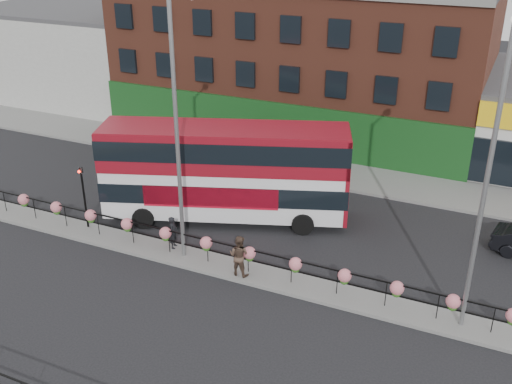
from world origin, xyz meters
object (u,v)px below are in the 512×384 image
at_px(pedestrian_b, 239,255).
at_px(lamp_column_east, 491,159).
at_px(pedestrian_a, 173,232).
at_px(double_decker_bus, 226,164).
at_px(lamp_column_west, 179,111).

distance_m(pedestrian_b, lamp_column_east, 10.86).
relative_size(pedestrian_a, lamp_column_east, 0.14).
relative_size(double_decker_bus, lamp_column_east, 1.10).
xyz_separation_m(double_decker_bus, pedestrian_b, (2.98, -4.66, -1.95)).
distance_m(double_decker_bus, lamp_column_east, 13.36).
bearing_deg(double_decker_bus, pedestrian_b, -57.41).
xyz_separation_m(double_decker_bus, pedestrian_a, (-0.79, -3.86, -2.10)).
relative_size(pedestrian_b, lamp_column_west, 0.16).
bearing_deg(lamp_column_east, pedestrian_b, -175.86).
bearing_deg(lamp_column_west, lamp_column_east, -0.01).
relative_size(lamp_column_west, lamp_column_east, 1.01).
relative_size(pedestrian_a, pedestrian_b, 0.84).
xyz_separation_m(pedestrian_a, pedestrian_b, (3.77, -0.80, 0.14)).
xyz_separation_m(lamp_column_west, lamp_column_east, (12.19, -0.00, -0.09)).
distance_m(lamp_column_west, lamp_column_east, 12.19).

